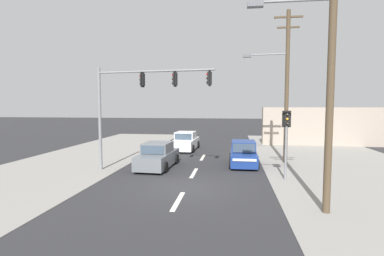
# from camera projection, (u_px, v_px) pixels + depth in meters

# --- Properties ---
(ground_plane) EXTENTS (140.00, 140.00, 0.00)m
(ground_plane) POSITION_uv_depth(u_px,v_px,m) (186.00, 188.00, 13.97)
(ground_plane) COLOR #28282B
(lane_dash_near) EXTENTS (0.20, 2.40, 0.01)m
(lane_dash_near) POSITION_uv_depth(u_px,v_px,m) (178.00, 201.00, 11.99)
(lane_dash_near) COLOR silver
(lane_dash_near) RESTS_ON ground
(lane_dash_mid) EXTENTS (0.20, 2.40, 0.01)m
(lane_dash_mid) POSITION_uv_depth(u_px,v_px,m) (194.00, 173.00, 16.93)
(lane_dash_mid) COLOR silver
(lane_dash_mid) RESTS_ON ground
(lane_dash_far) EXTENTS (0.20, 2.40, 0.01)m
(lane_dash_far) POSITION_uv_depth(u_px,v_px,m) (203.00, 157.00, 21.87)
(lane_dash_far) COLOR silver
(lane_dash_far) RESTS_ON ground
(kerb_right_verge) EXTENTS (10.00, 44.00, 0.02)m
(kerb_right_verge) POSITION_uv_depth(u_px,v_px,m) (372.00, 183.00, 14.73)
(kerb_right_verge) COLOR gray
(kerb_right_verge) RESTS_ON ground
(kerb_left_verge) EXTENTS (8.00, 40.00, 0.02)m
(kerb_left_verge) POSITION_uv_depth(u_px,v_px,m) (64.00, 165.00, 19.06)
(kerb_left_verge) COLOR gray
(kerb_left_verge) RESTS_ON ground
(utility_pole_foreground_right) EXTENTS (3.78, 0.28, 10.32)m
(utility_pole_foreground_right) POSITION_uv_depth(u_px,v_px,m) (328.00, 56.00, 10.27)
(utility_pole_foreground_right) COLOR #4C3D2B
(utility_pole_foreground_right) RESTS_ON ground
(utility_pole_midground_right) EXTENTS (3.78, 0.37, 9.92)m
(utility_pole_midground_right) POSITION_uv_depth(u_px,v_px,m) (285.00, 82.00, 19.50)
(utility_pole_midground_right) COLOR #4C3D2B
(utility_pole_midground_right) RESTS_ON ground
(traffic_signal_mast) EXTENTS (6.85, 1.03, 6.00)m
(traffic_signal_mast) POSITION_uv_depth(u_px,v_px,m) (137.00, 96.00, 16.83)
(traffic_signal_mast) COLOR slate
(traffic_signal_mast) RESTS_ON ground
(pedestal_signal_right_kerb) EXTENTS (0.44, 0.30, 3.56)m
(pedestal_signal_right_kerb) POSITION_uv_depth(u_px,v_px,m) (286.00, 133.00, 15.16)
(pedestal_signal_right_kerb) COLOR slate
(pedestal_signal_right_kerb) RESTS_ON ground
(shopfront_wall_far) EXTENTS (12.00, 1.00, 3.60)m
(shopfront_wall_far) POSITION_uv_depth(u_px,v_px,m) (327.00, 127.00, 28.15)
(shopfront_wall_far) COLOR #A39384
(shopfront_wall_far) RESTS_ON ground
(hatchback_receding_far) EXTENTS (1.79, 3.65, 1.53)m
(hatchback_receding_far) POSITION_uv_depth(u_px,v_px,m) (243.00, 154.00, 19.08)
(hatchback_receding_far) COLOR navy
(hatchback_receding_far) RESTS_ON ground
(sedan_kerbside_parked) EXTENTS (2.03, 4.31, 1.56)m
(sedan_kerbside_parked) POSITION_uv_depth(u_px,v_px,m) (186.00, 142.00, 25.48)
(sedan_kerbside_parked) COLOR silver
(sedan_kerbside_parked) RESTS_ON ground
(sedan_oncoming_near) EXTENTS (2.06, 4.32, 1.56)m
(sedan_oncoming_near) POSITION_uv_depth(u_px,v_px,m) (158.00, 156.00, 18.35)
(sedan_oncoming_near) COLOR slate
(sedan_oncoming_near) RESTS_ON ground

